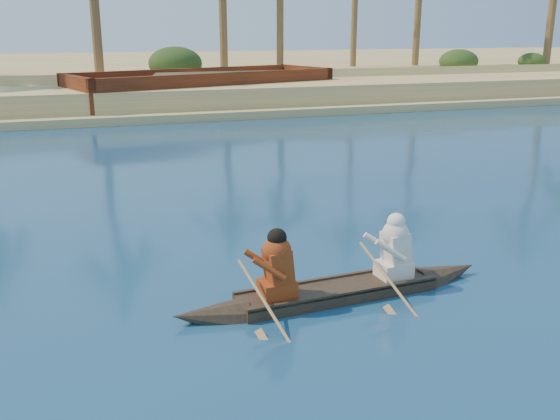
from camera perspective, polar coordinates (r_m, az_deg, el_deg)
name	(u,v)px	position (r m, az deg, el deg)	size (l,w,h in m)	color
sandy_embankment	(208,72)	(53.46, -6.59, 12.44)	(150.00, 51.00, 1.50)	#D8C67A
shrub_cluster	(264,76)	(38.59, -1.44, 12.12)	(100.00, 6.00, 2.40)	#263C15
canoe	(337,281)	(9.60, 5.28, -6.47)	(5.18, 0.99, 1.42)	#3C3221
barge_mid	(204,93)	(33.06, -6.97, 10.60)	(14.25, 8.10, 2.25)	maroon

